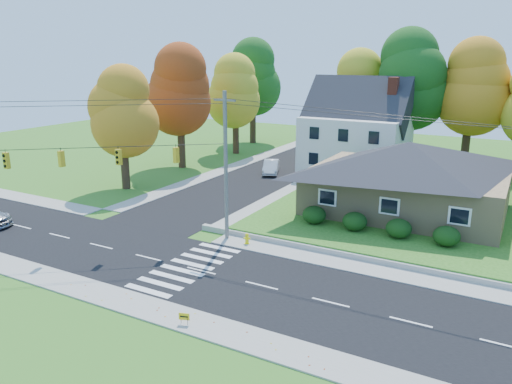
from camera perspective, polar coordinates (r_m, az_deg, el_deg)
ground at (r=29.63m, az=-6.28°, el=-8.96°), size 120.00×120.00×0.00m
road_main at (r=29.63m, az=-6.28°, el=-8.94°), size 90.00×8.00×0.02m
road_cross at (r=54.87m, az=2.50°, el=2.56°), size 8.00×44.00×0.02m
sidewalk_north at (r=33.49m, az=-1.34°, el=-5.86°), size 90.00×2.00×0.08m
sidewalk_south at (r=26.13m, az=-12.74°, el=-12.68°), size 90.00×2.00×0.08m
lawn at (r=44.63m, az=24.28°, el=-1.51°), size 30.00×30.00×0.50m
ranch_house at (r=39.73m, az=16.91°, el=1.76°), size 14.60×10.60×5.40m
colonial_house at (r=52.90m, az=11.42°, el=6.83°), size 10.40×8.40×9.60m
hedge_row at (r=34.59m, az=13.58°, el=-3.66°), size 10.70×1.70×1.27m
traffic_infrastructure at (r=29.07m, az=-5.28°, el=1.34°), size 38.10×10.66×10.00m
tree_lot_0 at (r=58.81m, az=11.52°, el=11.31°), size 6.72×6.72×12.51m
tree_lot_1 at (r=56.23m, az=17.23°, el=12.11°), size 7.84×7.84×14.60m
tree_lot_2 at (r=56.31m, az=23.46°, el=10.88°), size 7.28×7.28×13.56m
tree_west_0 at (r=47.45m, az=-15.16°, el=8.79°), size 6.16×6.16×11.47m
tree_west_1 at (r=55.54m, az=-8.76°, el=11.38°), size 7.28×7.28×13.56m
tree_west_2 at (r=63.26m, az=-2.38°, el=11.41°), size 6.72×6.72×12.51m
tree_west_3 at (r=71.09m, az=-0.37°, el=12.92°), size 7.84×7.84×14.60m
white_car at (r=52.96m, az=1.73°, el=2.89°), size 3.02×4.53×1.41m
fire_hydrant at (r=33.20m, az=-1.04°, el=-5.42°), size 0.46×0.36×0.80m
yard_sign at (r=24.04m, az=-8.22°, el=-13.94°), size 0.50×0.19×0.65m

